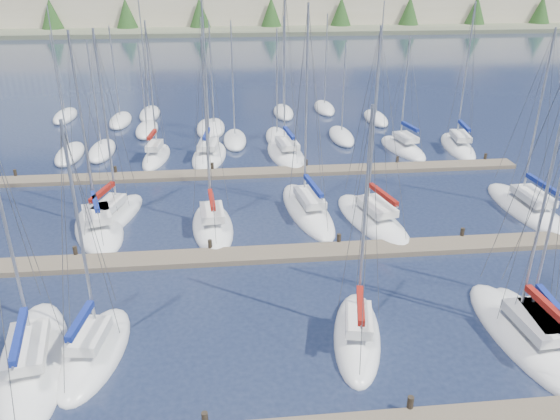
{
  "coord_description": "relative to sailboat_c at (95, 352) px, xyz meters",
  "views": [
    {
      "loc": [
        -2.75,
        -12.75,
        16.33
      ],
      "look_at": [
        0.0,
        14.0,
        4.0
      ],
      "focal_mm": 35.0,
      "sensor_mm": 36.0,
      "label": 1
    }
  ],
  "objects": [
    {
      "name": "ground",
      "position": [
        9.08,
        52.23,
        -0.18
      ],
      "size": [
        400.0,
        400.0,
        0.0
      ],
      "primitive_type": "plane",
      "color": "#222B45",
      "rests_on": "ground"
    },
    {
      "name": "dock_mid",
      "position": [
        9.08,
        8.24,
        -0.03
      ],
      "size": [
        44.0,
        1.93,
        1.1
      ],
      "color": "#6B5E4C",
      "rests_on": "ground"
    },
    {
      "name": "dock_far",
      "position": [
        9.08,
        22.24,
        -0.03
      ],
      "size": [
        44.0,
        1.93,
        1.1
      ],
      "color": "#6B5E4C",
      "rests_on": "ground"
    },
    {
      "name": "sailboat_c",
      "position": [
        0.0,
        0.0,
        0.0
      ],
      "size": [
        3.46,
        7.04,
        11.57
      ],
      "rotation": [
        0.0,
        0.0,
        -0.14
      ],
      "color": "white",
      "rests_on": "ground"
    },
    {
      "name": "sailboat_f",
      "position": [
        20.47,
        -0.84,
        0.0
      ],
      "size": [
        2.79,
        8.31,
        11.86
      ],
      "rotation": [
        0.0,
        0.0,
        -0.06
      ],
      "color": "white",
      "rests_on": "ground"
    },
    {
      "name": "sailboat_p",
      "position": [
        11.75,
        26.71,
        -0.0
      ],
      "size": [
        3.97,
        9.29,
        15.09
      ],
      "rotation": [
        0.0,
        0.0,
        0.11
      ],
      "color": "white",
      "rests_on": "ground"
    },
    {
      "name": "sailboat_o",
      "position": [
        4.74,
        27.04,
        0.01
      ],
      "size": [
        3.85,
        8.37,
        15.06
      ],
      "rotation": [
        0.0,
        0.0,
        -0.11
      ],
      "color": "white",
      "rests_on": "ground"
    },
    {
      "name": "sailboat_r",
      "position": [
        28.29,
        27.24,
        0.01
      ],
      "size": [
        3.57,
        8.72,
        13.85
      ],
      "rotation": [
        0.0,
        0.0,
        -0.13
      ],
      "color": "white",
      "rests_on": "ground"
    },
    {
      "name": "sailboat_b",
      "position": [
        -2.59,
        -0.41,
        -0.01
      ],
      "size": [
        4.66,
        9.9,
        12.98
      ],
      "rotation": [
        0.0,
        0.0,
        0.19
      ],
      "color": "white",
      "rests_on": "ground"
    },
    {
      "name": "sailboat_m",
      "position": [
        27.52,
        12.96,
        -0.01
      ],
      "size": [
        3.44,
        9.76,
        13.23
      ],
      "rotation": [
        0.0,
        0.0,
        0.05
      ],
      "color": "white",
      "rests_on": "ground"
    },
    {
      "name": "sailboat_k",
      "position": [
        11.88,
        14.33,
        0.0
      ],
      "size": [
        3.92,
        10.09,
        14.71
      ],
      "rotation": [
        0.0,
        0.0,
        0.13
      ],
      "color": "white",
      "rests_on": "ground"
    },
    {
      "name": "sailboat_e",
      "position": [
        20.02,
        -0.93,
        -0.0
      ],
      "size": [
        3.6,
        9.41,
        14.49
      ],
      "rotation": [
        0.0,
        0.0,
        0.07
      ],
      "color": "white",
      "rests_on": "ground"
    },
    {
      "name": "sailboat_j",
      "position": [
        5.19,
        12.43,
        0.0
      ],
      "size": [
        3.27,
        7.87,
        13.01
      ],
      "rotation": [
        0.0,
        0.0,
        0.08
      ],
      "color": "white",
      "rests_on": "ground"
    },
    {
      "name": "sailboat_n",
      "position": [
        -0.01,
        27.13,
        0.02
      ],
      "size": [
        2.83,
        7.03,
        12.6
      ],
      "rotation": [
        0.0,
        0.0,
        -0.11
      ],
      "color": "white",
      "rests_on": "ground"
    },
    {
      "name": "sailboat_d",
      "position": [
        12.1,
        -0.05,
        0.01
      ],
      "size": [
        3.62,
        7.37,
        11.84
      ],
      "rotation": [
        0.0,
        0.0,
        -0.21
      ],
      "color": "white",
      "rests_on": "ground"
    },
    {
      "name": "sailboat_l",
      "position": [
        16.07,
        12.31,
        -0.01
      ],
      "size": [
        4.93,
        9.45,
        13.55
      ],
      "rotation": [
        0.0,
        0.0,
        0.23
      ],
      "color": "white",
      "rests_on": "ground"
    },
    {
      "name": "sailboat_q",
      "position": [
        22.94,
        27.33,
        -0.01
      ],
      "size": [
        3.91,
        7.79,
        11.01
      ],
      "rotation": [
        0.0,
        0.0,
        0.18
      ],
      "color": "white",
      "rests_on": "ground"
    },
    {
      "name": "sailboat_h",
      "position": [
        -2.33,
        12.88,
        -0.01
      ],
      "size": [
        5.18,
        8.53,
        13.43
      ],
      "rotation": [
        0.0,
        0.0,
        0.29
      ],
      "color": "white",
      "rests_on": "ground"
    },
    {
      "name": "sailboat_i",
      "position": [
        -1.61,
        14.42,
        0.01
      ],
      "size": [
        4.44,
        8.43,
        13.35
      ],
      "rotation": [
        0.0,
        0.0,
        -0.28
      ],
      "color": "white",
      "rests_on": "ground"
    },
    {
      "name": "distant_boats",
      "position": [
        4.74,
        35.99,
        0.11
      ],
      "size": [
        36.93,
        20.75,
        13.3
      ],
      "color": "#9EA0A5",
      "rests_on": "ground"
    }
  ]
}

